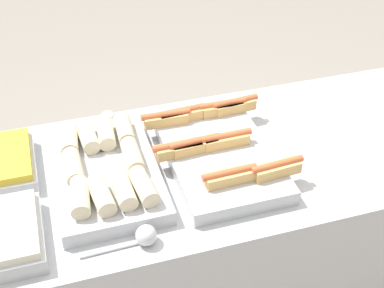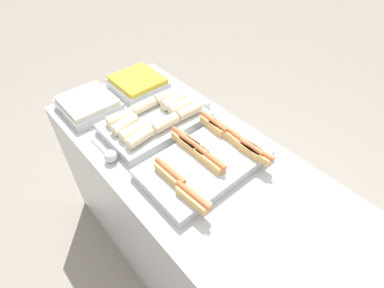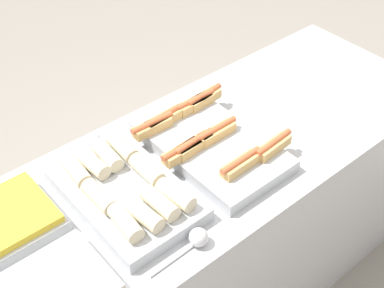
{
  "view_description": "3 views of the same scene",
  "coord_description": "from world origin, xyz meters",
  "px_view_note": "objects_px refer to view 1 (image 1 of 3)",
  "views": [
    {
      "loc": [
        -0.51,
        -1.26,
        1.98
      ],
      "look_at": [
        -0.13,
        0.0,
        0.96
      ],
      "focal_mm": 50.0,
      "sensor_mm": 36.0,
      "label": 1
    },
    {
      "loc": [
        0.57,
        -0.61,
        1.85
      ],
      "look_at": [
        -0.13,
        0.0,
        0.96
      ],
      "focal_mm": 28.0,
      "sensor_mm": 36.0,
      "label": 2
    },
    {
      "loc": [
        -1.0,
        -1.03,
        2.15
      ],
      "look_at": [
        -0.13,
        0.0,
        0.96
      ],
      "focal_mm": 50.0,
      "sensor_mm": 36.0,
      "label": 3
    }
  ],
  "objects_px": {
    "tray_hotdogs": "(216,148)",
    "serving_spoon_far": "(106,120)",
    "tray_wraps": "(105,170)",
    "serving_spoon_near": "(143,236)"
  },
  "relations": [
    {
      "from": "serving_spoon_near",
      "to": "tray_wraps",
      "type": "bearing_deg",
      "value": 100.8
    },
    {
      "from": "serving_spoon_far",
      "to": "tray_wraps",
      "type": "bearing_deg",
      "value": -100.09
    },
    {
      "from": "tray_hotdogs",
      "to": "serving_spoon_far",
      "type": "xyz_separation_m",
      "value": [
        -0.31,
        0.27,
        -0.01
      ]
    },
    {
      "from": "tray_wraps",
      "to": "serving_spoon_near",
      "type": "relative_size",
      "value": 2.33
    },
    {
      "from": "tray_wraps",
      "to": "serving_spoon_far",
      "type": "bearing_deg",
      "value": 79.91
    },
    {
      "from": "tray_hotdogs",
      "to": "serving_spoon_near",
      "type": "bearing_deg",
      "value": -136.11
    },
    {
      "from": "tray_hotdogs",
      "to": "tray_wraps",
      "type": "height_order",
      "value": "tray_wraps"
    },
    {
      "from": "tray_hotdogs",
      "to": "serving_spoon_far",
      "type": "distance_m",
      "value": 0.41
    },
    {
      "from": "tray_hotdogs",
      "to": "serving_spoon_far",
      "type": "bearing_deg",
      "value": 138.37
    },
    {
      "from": "tray_wraps",
      "to": "serving_spoon_far",
      "type": "distance_m",
      "value": 0.29
    }
  ]
}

